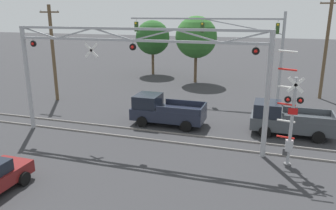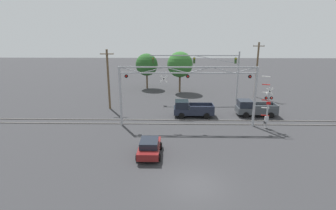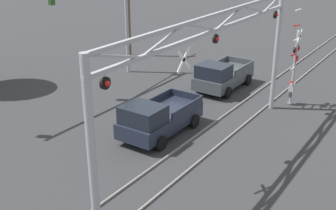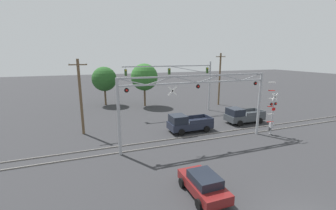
{
  "view_description": "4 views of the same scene",
  "coord_description": "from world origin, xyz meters",
  "px_view_note": "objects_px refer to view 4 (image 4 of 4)",
  "views": [
    {
      "loc": [
        7.43,
        -4.8,
        7.44
      ],
      "look_at": [
        2.04,
        12.2,
        2.38
      ],
      "focal_mm": 35.0,
      "sensor_mm": 36.0,
      "label": 1
    },
    {
      "loc": [
        -1.53,
        -15.87,
        9.94
      ],
      "look_at": [
        -2.1,
        10.71,
        2.76
      ],
      "focal_mm": 28.0,
      "sensor_mm": 36.0,
      "label": 2
    },
    {
      "loc": [
        -15.03,
        4.28,
        9.52
      ],
      "look_at": [
        -1.03,
        13.79,
        2.65
      ],
      "focal_mm": 45.0,
      "sensor_mm": 36.0,
      "label": 3
    },
    {
      "loc": [
        -9.93,
        -6.21,
        8.4
      ],
      "look_at": [
        -1.76,
        15.37,
        3.28
      ],
      "focal_mm": 24.0,
      "sensor_mm": 36.0,
      "label": 4
    }
  ],
  "objects_px": {
    "pickup_truck_following": "(243,116)",
    "utility_pole_right": "(220,79)",
    "crossing_gantry": "(198,97)",
    "background_tree_far_left_verge": "(144,77)",
    "traffic_signal_span": "(189,77)",
    "utility_pole_left": "(81,96)",
    "pickup_truck_lead": "(188,123)",
    "sedan_waiting": "(203,184)",
    "crossing_signal_mast": "(272,115)",
    "background_tree_beyond_span": "(104,79)"
  },
  "relations": [
    {
      "from": "crossing_gantry",
      "to": "pickup_truck_lead",
      "type": "height_order",
      "value": "crossing_gantry"
    },
    {
      "from": "background_tree_beyond_span",
      "to": "background_tree_far_left_verge",
      "type": "distance_m",
      "value": 6.94
    },
    {
      "from": "pickup_truck_following",
      "to": "traffic_signal_span",
      "type": "bearing_deg",
      "value": 117.48
    },
    {
      "from": "pickup_truck_lead",
      "to": "background_tree_beyond_span",
      "type": "relative_size",
      "value": 0.75
    },
    {
      "from": "pickup_truck_following",
      "to": "background_tree_far_left_verge",
      "type": "xyz_separation_m",
      "value": [
        -9.03,
        13.86,
        3.94
      ]
    },
    {
      "from": "sedan_waiting",
      "to": "utility_pole_right",
      "type": "xyz_separation_m",
      "value": [
        15.36,
        21.85,
        3.81
      ]
    },
    {
      "from": "crossing_gantry",
      "to": "traffic_signal_span",
      "type": "relative_size",
      "value": 1.12
    },
    {
      "from": "crossing_signal_mast",
      "to": "pickup_truck_lead",
      "type": "xyz_separation_m",
      "value": [
        -7.88,
        4.18,
        -1.3
      ]
    },
    {
      "from": "pickup_truck_lead",
      "to": "pickup_truck_following",
      "type": "xyz_separation_m",
      "value": [
        7.93,
        0.48,
        -0.0
      ]
    },
    {
      "from": "utility_pole_right",
      "to": "pickup_truck_following",
      "type": "bearing_deg",
      "value": -107.26
    },
    {
      "from": "pickup_truck_lead",
      "to": "utility_pole_left",
      "type": "height_order",
      "value": "utility_pole_left"
    },
    {
      "from": "crossing_signal_mast",
      "to": "utility_pole_left",
      "type": "distance_m",
      "value": 20.38
    },
    {
      "from": "utility_pole_left",
      "to": "pickup_truck_lead",
      "type": "bearing_deg",
      "value": -16.57
    },
    {
      "from": "utility_pole_left",
      "to": "utility_pole_right",
      "type": "bearing_deg",
      "value": 18.83
    },
    {
      "from": "crossing_gantry",
      "to": "sedan_waiting",
      "type": "bearing_deg",
      "value": -114.93
    },
    {
      "from": "utility_pole_left",
      "to": "sedan_waiting",
      "type": "bearing_deg",
      "value": -64.67
    },
    {
      "from": "traffic_signal_span",
      "to": "pickup_truck_lead",
      "type": "relative_size",
      "value": 2.72
    },
    {
      "from": "background_tree_far_left_verge",
      "to": "sedan_waiting",
      "type": "bearing_deg",
      "value": -96.99
    },
    {
      "from": "pickup_truck_following",
      "to": "utility_pole_right",
      "type": "relative_size",
      "value": 0.56
    },
    {
      "from": "traffic_signal_span",
      "to": "utility_pole_left",
      "type": "height_order",
      "value": "utility_pole_left"
    },
    {
      "from": "traffic_signal_span",
      "to": "crossing_gantry",
      "type": "bearing_deg",
      "value": -112.31
    },
    {
      "from": "pickup_truck_lead",
      "to": "utility_pole_right",
      "type": "height_order",
      "value": "utility_pole_right"
    },
    {
      "from": "utility_pole_right",
      "to": "pickup_truck_lead",
      "type": "bearing_deg",
      "value": -135.84
    },
    {
      "from": "traffic_signal_span",
      "to": "pickup_truck_lead",
      "type": "distance_m",
      "value": 9.96
    },
    {
      "from": "crossing_signal_mast",
      "to": "background_tree_beyond_span",
      "type": "xyz_separation_m",
      "value": [
        -15.12,
        21.74,
        2.24
      ]
    },
    {
      "from": "crossing_signal_mast",
      "to": "pickup_truck_lead",
      "type": "bearing_deg",
      "value": 152.06
    },
    {
      "from": "pickup_truck_following",
      "to": "utility_pole_right",
      "type": "bearing_deg",
      "value": 72.74
    },
    {
      "from": "background_tree_far_left_verge",
      "to": "pickup_truck_following",
      "type": "bearing_deg",
      "value": -56.91
    },
    {
      "from": "crossing_gantry",
      "to": "sedan_waiting",
      "type": "relative_size",
      "value": 3.89
    },
    {
      "from": "crossing_signal_mast",
      "to": "utility_pole_right",
      "type": "bearing_deg",
      "value": 77.73
    },
    {
      "from": "traffic_signal_span",
      "to": "sedan_waiting",
      "type": "bearing_deg",
      "value": -113.37
    },
    {
      "from": "crossing_gantry",
      "to": "traffic_signal_span",
      "type": "distance_m",
      "value": 12.41
    },
    {
      "from": "pickup_truck_following",
      "to": "sedan_waiting",
      "type": "xyz_separation_m",
      "value": [
        -12.15,
        -11.52,
        -0.21
      ]
    },
    {
      "from": "crossing_signal_mast",
      "to": "sedan_waiting",
      "type": "height_order",
      "value": "crossing_signal_mast"
    },
    {
      "from": "traffic_signal_span",
      "to": "crossing_signal_mast",
      "type": "bearing_deg",
      "value": -72.4
    },
    {
      "from": "utility_pole_left",
      "to": "pickup_truck_following",
      "type": "bearing_deg",
      "value": -8.39
    },
    {
      "from": "utility_pole_left",
      "to": "background_tree_far_left_verge",
      "type": "height_order",
      "value": "utility_pole_left"
    },
    {
      "from": "background_tree_beyond_span",
      "to": "pickup_truck_lead",
      "type": "bearing_deg",
      "value": -67.59
    },
    {
      "from": "pickup_truck_lead",
      "to": "sedan_waiting",
      "type": "xyz_separation_m",
      "value": [
        -4.22,
        -11.04,
        -0.21
      ]
    },
    {
      "from": "utility_pole_left",
      "to": "utility_pole_right",
      "type": "height_order",
      "value": "utility_pole_right"
    },
    {
      "from": "utility_pole_left",
      "to": "background_tree_far_left_verge",
      "type": "bearing_deg",
      "value": 48.24
    },
    {
      "from": "crossing_signal_mast",
      "to": "pickup_truck_following",
      "type": "relative_size",
      "value": 1.18
    },
    {
      "from": "pickup_truck_following",
      "to": "utility_pole_right",
      "type": "distance_m",
      "value": 11.41
    },
    {
      "from": "pickup_truck_following",
      "to": "utility_pole_right",
      "type": "xyz_separation_m",
      "value": [
        3.21,
        10.34,
        3.6
      ]
    },
    {
      "from": "sedan_waiting",
      "to": "background_tree_far_left_verge",
      "type": "bearing_deg",
      "value": 83.01
    },
    {
      "from": "traffic_signal_span",
      "to": "sedan_waiting",
      "type": "relative_size",
      "value": 3.47
    },
    {
      "from": "crossing_gantry",
      "to": "background_tree_far_left_verge",
      "type": "xyz_separation_m",
      "value": [
        -0.42,
        17.79,
        0.31
      ]
    },
    {
      "from": "crossing_gantry",
      "to": "pickup_truck_lead",
      "type": "distance_m",
      "value": 5.05
    },
    {
      "from": "utility_pole_right",
      "to": "background_tree_beyond_span",
      "type": "relative_size",
      "value": 1.34
    },
    {
      "from": "pickup_truck_lead",
      "to": "traffic_signal_span",
      "type": "bearing_deg",
      "value": 63.4
    }
  ]
}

